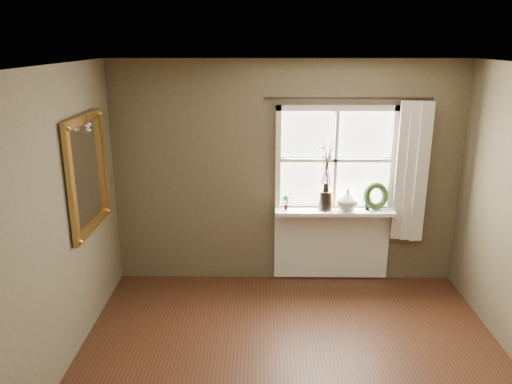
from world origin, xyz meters
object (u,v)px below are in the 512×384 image
at_px(dark_jug, 325,201).
at_px(wreath, 375,199).
at_px(cream_vase, 347,200).
at_px(gilt_mirror, 87,174).

relative_size(dark_jug, wreath, 0.69).
distance_m(cream_vase, wreath, 0.33).
height_order(wreath, gilt_mirror, gilt_mirror).
bearing_deg(dark_jug, wreath, 3.95).
relative_size(cream_vase, gilt_mirror, 0.22).
height_order(cream_vase, gilt_mirror, gilt_mirror).
bearing_deg(gilt_mirror, dark_jug, 18.73).
bearing_deg(dark_jug, cream_vase, 0.00).
distance_m(dark_jug, cream_vase, 0.25).
xyz_separation_m(cream_vase, wreath, (0.33, 0.04, -0.00)).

